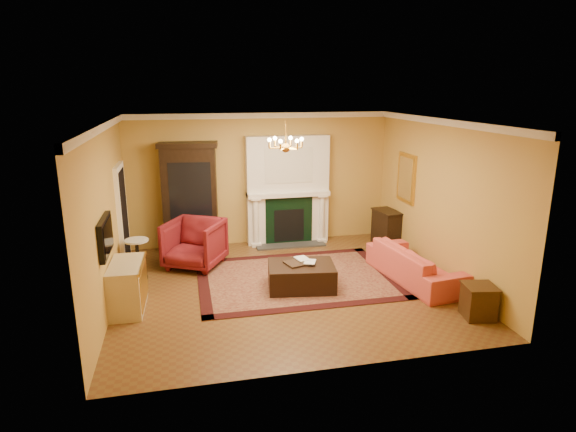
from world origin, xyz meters
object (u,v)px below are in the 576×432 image
object	(u,v)px
pedestal_table	(138,256)
leather_ottoman	(301,276)
china_cabinet	(191,200)
console_table	(387,229)
end_table	(478,302)
commode	(128,286)
wingback_armchair	(194,241)
coral_sofa	(415,259)

from	to	relation	value
pedestal_table	leather_ottoman	size ratio (longest dim) A/B	0.67
china_cabinet	console_table	world-z (taller)	china_cabinet
china_cabinet	end_table	xyz separation A→B (m)	(4.33, -4.35, -0.89)
china_cabinet	commode	bearing A→B (deg)	-105.32
commode	end_table	xyz separation A→B (m)	(5.45, -1.52, -0.14)
commode	console_table	size ratio (longest dim) A/B	1.34
wingback_armchair	leather_ottoman	size ratio (longest dim) A/B	0.91
china_cabinet	commode	size ratio (longest dim) A/B	2.16
coral_sofa	console_table	bearing A→B (deg)	-16.44
leather_ottoman	console_table	bearing A→B (deg)	46.26
coral_sofa	end_table	distance (m)	1.66
end_table	leather_ottoman	xyz separation A→B (m)	(-2.46, 1.73, -0.02)
commode	china_cabinet	bearing A→B (deg)	70.09
pedestal_table	commode	bearing A→B (deg)	-93.01
coral_sofa	china_cabinet	bearing A→B (deg)	48.90
commode	coral_sofa	world-z (taller)	coral_sofa
commode	leather_ottoman	world-z (taller)	commode
wingback_armchair	end_table	bearing A→B (deg)	-8.90
china_cabinet	commode	world-z (taller)	china_cabinet
commode	leather_ottoman	bearing A→B (deg)	5.61
pedestal_table	commode	size ratio (longest dim) A/B	0.74
wingback_armchair	leather_ottoman	distance (m)	2.42
china_cabinet	coral_sofa	size ratio (longest dim) A/B	1.04
pedestal_table	coral_sofa	size ratio (longest dim) A/B	0.36
china_cabinet	pedestal_table	xyz separation A→B (m)	(-1.05, -1.54, -0.69)
china_cabinet	wingback_armchair	distance (m)	1.25
coral_sofa	console_table	size ratio (longest dim) A/B	2.79
commode	leather_ottoman	size ratio (longest dim) A/B	0.90
end_table	console_table	world-z (taller)	console_table
wingback_armchair	end_table	xyz separation A→B (m)	(4.31, -3.26, -0.28)
end_table	commode	bearing A→B (deg)	164.38
china_cabinet	leather_ottoman	xyz separation A→B (m)	(1.87, -2.63, -0.92)
china_cabinet	leather_ottoman	bearing A→B (deg)	-48.28
coral_sofa	console_table	distance (m)	2.10
wingback_armchair	coral_sofa	distance (m)	4.35
coral_sofa	wingback_armchair	bearing A→B (deg)	60.76
coral_sofa	end_table	size ratio (longest dim) A/B	4.28
pedestal_table	coral_sofa	distance (m)	5.24
console_table	end_table	bearing A→B (deg)	-98.55
pedestal_table	end_table	size ratio (longest dim) A/B	1.53
wingback_armchair	pedestal_table	bearing A→B (deg)	-128.79
wingback_armchair	leather_ottoman	xyz separation A→B (m)	(1.85, -1.54, -0.30)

